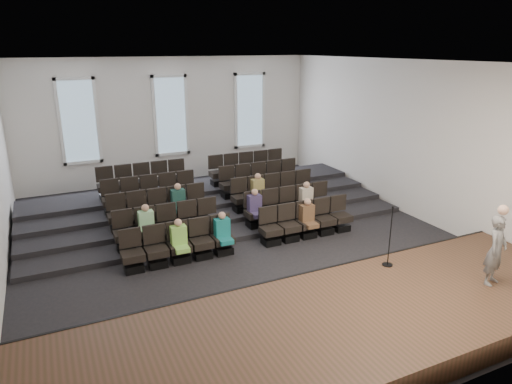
{
  "coord_description": "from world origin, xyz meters",
  "views": [
    {
      "loc": [
        -4.72,
        -11.22,
        5.39
      ],
      "look_at": [
        0.78,
        0.5,
        1.23
      ],
      "focal_mm": 32.0,
      "sensor_mm": 36.0,
      "label": 1
    }
  ],
  "objects": [
    {
      "name": "stage",
      "position": [
        0.0,
        -5.1,
        0.25
      ],
      "size": [
        11.8,
        3.6,
        0.5
      ],
      "primitive_type": "cube",
      "color": "#4A2D1F",
      "rests_on": "ground"
    },
    {
      "name": "windows",
      "position": [
        0.0,
        6.95,
        2.7
      ],
      "size": [
        8.44,
        0.1,
        3.24
      ],
      "color": "white",
      "rests_on": "wall_back"
    },
    {
      "name": "wall_right",
      "position": [
        6.02,
        0.0,
        2.5
      ],
      "size": [
        0.04,
        14.0,
        5.0
      ],
      "primitive_type": "cube",
      "color": "silver",
      "rests_on": "ground"
    },
    {
      "name": "risers",
      "position": [
        0.0,
        3.17,
        0.2
      ],
      "size": [
        11.8,
        4.8,
        0.6
      ],
      "color": "black",
      "rests_on": "ground"
    },
    {
      "name": "audience",
      "position": [
        0.0,
        0.32,
        0.81
      ],
      "size": [
        5.45,
        2.64,
        1.1
      ],
      "color": "#92D956",
      "rests_on": "seating_rows"
    },
    {
      "name": "stage_lip",
      "position": [
        0.0,
        -3.33,
        0.25
      ],
      "size": [
        11.8,
        0.06,
        0.52
      ],
      "primitive_type": "cube",
      "color": "black",
      "rests_on": "ground"
    },
    {
      "name": "ground",
      "position": [
        0.0,
        0.0,
        0.0
      ],
      "size": [
        14.0,
        14.0,
        0.0
      ],
      "primitive_type": "plane",
      "color": "black",
      "rests_on": "ground"
    },
    {
      "name": "mic_stand",
      "position": [
        2.15,
        -3.81,
        0.94
      ],
      "size": [
        0.25,
        0.25,
        1.47
      ],
      "color": "black",
      "rests_on": "stage"
    },
    {
      "name": "seating_rows",
      "position": [
        -0.0,
        1.54,
        0.68
      ],
      "size": [
        6.8,
        4.7,
        1.67
      ],
      "color": "black",
      "rests_on": "ground"
    },
    {
      "name": "speaker",
      "position": [
        3.61,
        -5.42,
        1.27
      ],
      "size": [
        0.65,
        0.53,
        1.55
      ],
      "primitive_type": "imported",
      "rotation": [
        0.0,
        0.0,
        0.31
      ],
      "color": "slate",
      "rests_on": "stage"
    },
    {
      "name": "ceiling",
      "position": [
        0.0,
        0.0,
        5.01
      ],
      "size": [
        12.0,
        14.0,
        0.02
      ],
      "primitive_type": "cube",
      "color": "white",
      "rests_on": "ground"
    },
    {
      "name": "wall_back",
      "position": [
        0.0,
        7.02,
        2.5
      ],
      "size": [
        12.0,
        0.04,
        5.0
      ],
      "primitive_type": "cube",
      "color": "silver",
      "rests_on": "ground"
    },
    {
      "name": "wall_front",
      "position": [
        0.0,
        -7.02,
        2.5
      ],
      "size": [
        12.0,
        0.04,
        5.0
      ],
      "primitive_type": "cube",
      "color": "silver",
      "rests_on": "ground"
    }
  ]
}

